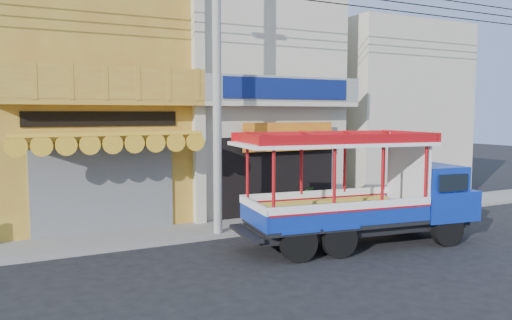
{
  "coord_description": "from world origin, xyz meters",
  "views": [
    {
      "loc": [
        -6.65,
        -10.42,
        3.73
      ],
      "look_at": [
        -0.12,
        2.5,
        2.36
      ],
      "focal_mm": 35.0,
      "sensor_mm": 36.0,
      "label": 1
    }
  ],
  "objects": [
    {
      "name": "ground",
      "position": [
        0.0,
        0.0,
        0.0
      ],
      "size": [
        90.0,
        90.0,
        0.0
      ],
      "primitive_type": "plane",
      "color": "black",
      "rests_on": "ground"
    },
    {
      "name": "potted_plant_c",
      "position": [
        2.88,
        4.34,
        0.62
      ],
      "size": [
        0.71,
        0.71,
        1.0
      ],
      "primitive_type": "imported",
      "rotation": [
        0.0,
        0.0,
        4.41
      ],
      "color": "#1E4D16",
      "rests_on": "sidewalk"
    },
    {
      "name": "party_pilaster",
      "position": [
        -1.0,
        4.85,
        4.0
      ],
      "size": [
        0.35,
        0.3,
        8.0
      ],
      "primitive_type": "cube",
      "color": "beige",
      "rests_on": "ground"
    },
    {
      "name": "sidewalk",
      "position": [
        0.0,
        4.0,
        0.06
      ],
      "size": [
        30.0,
        2.0,
        0.12
      ],
      "primitive_type": "cube",
      "color": "slate",
      "rests_on": "ground"
    },
    {
      "name": "shophouse_right",
      "position": [
        2.0,
        7.96,
        4.11
      ],
      "size": [
        6.0,
        6.75,
        8.24
      ],
      "color": "beige",
      "rests_on": "ground"
    },
    {
      "name": "utility_pole",
      "position": [
        -0.85,
        3.3,
        5.03
      ],
      "size": [
        28.0,
        0.26,
        9.0
      ],
      "color": "gray",
      "rests_on": "ground"
    },
    {
      "name": "songthaew_truck",
      "position": [
        2.66,
        0.54,
        1.54
      ],
      "size": [
        7.08,
        3.06,
        3.2
      ],
      "color": "black",
      "rests_on": "ground"
    },
    {
      "name": "potted_plant_b",
      "position": [
        3.59,
        4.19,
        0.54
      ],
      "size": [
        0.59,
        0.55,
        0.85
      ],
      "primitive_type": "imported",
      "rotation": [
        0.0,
        0.0,
        2.64
      ],
      "color": "#1E4D16",
      "rests_on": "sidewalk"
    },
    {
      "name": "filler_building_right",
      "position": [
        9.0,
        8.0,
        3.8
      ],
      "size": [
        6.0,
        6.0,
        7.6
      ],
      "primitive_type": "cube",
      "color": "beige",
      "rests_on": "ground"
    },
    {
      "name": "shophouse_left",
      "position": [
        -4.0,
        7.96,
        4.11
      ],
      "size": [
        6.0,
        7.5,
        8.24
      ],
      "color": "#B17127",
      "rests_on": "ground"
    }
  ]
}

